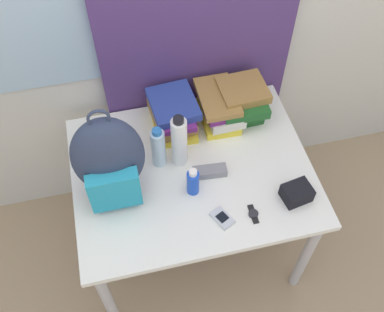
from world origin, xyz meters
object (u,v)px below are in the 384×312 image
at_px(cell_phone, 222,218).
at_px(camera_pouch, 297,193).
at_px(book_stack_left, 173,114).
at_px(sunglasses_case, 210,172).
at_px(wristwatch, 253,214).
at_px(sunscreen_bottle, 193,182).
at_px(backpack, 109,160).
at_px(water_bottle, 158,148).
at_px(book_stack_center, 219,106).
at_px(book_stack_right, 241,100).
at_px(sports_bottle, 179,141).

distance_m(cell_phone, camera_pouch, 0.34).
bearing_deg(book_stack_left, sunglasses_case, -73.25).
bearing_deg(wristwatch, sunscreen_bottle, 141.63).
relative_size(backpack, water_bottle, 2.18).
bearing_deg(camera_pouch, cell_phone, -175.09).
height_order(book_stack_center, water_bottle, water_bottle).
bearing_deg(cell_phone, book_stack_left, 99.19).
distance_m(book_stack_center, wristwatch, 0.56).
xyz_separation_m(book_stack_center, book_stack_right, (0.11, 0.00, 0.01)).
bearing_deg(book_stack_right, backpack, -155.48).
distance_m(book_stack_right, cell_phone, 0.61).
distance_m(backpack, cell_phone, 0.52).
relative_size(book_stack_left, book_stack_center, 1.00).
bearing_deg(cell_phone, sunglasses_case, 88.34).
xyz_separation_m(water_bottle, camera_pouch, (0.53, -0.32, -0.07)).
xyz_separation_m(camera_pouch, wristwatch, (-0.20, -0.04, -0.03)).
bearing_deg(backpack, wristwatch, -25.73).
bearing_deg(sports_bottle, wristwatch, -55.29).
height_order(sunglasses_case, wristwatch, sunglasses_case).
bearing_deg(sports_bottle, camera_pouch, -34.86).
relative_size(water_bottle, wristwatch, 2.49).
bearing_deg(book_stack_center, cell_phone, -103.74).
distance_m(sunscreen_bottle, sunglasses_case, 0.13).
distance_m(book_stack_center, sunglasses_case, 0.34).
relative_size(book_stack_left, cell_phone, 2.52).
height_order(book_stack_center, camera_pouch, book_stack_center).
bearing_deg(sunscreen_bottle, sunglasses_case, 36.44).
xyz_separation_m(sunglasses_case, camera_pouch, (0.33, -0.20, 0.02)).
relative_size(book_stack_right, wristwatch, 2.91).
height_order(book_stack_center, cell_phone, book_stack_center).
height_order(water_bottle, camera_pouch, water_bottle).
distance_m(book_stack_left, water_bottle, 0.23).
relative_size(book_stack_center, camera_pouch, 2.14).
height_order(book_stack_left, sunscreen_bottle, book_stack_left).
bearing_deg(camera_pouch, book_stack_right, 99.93).
height_order(cell_phone, sunglasses_case, sunglasses_case).
bearing_deg(water_bottle, wristwatch, -47.20).
height_order(book_stack_left, camera_pouch, book_stack_left).
bearing_deg(cell_phone, book_stack_right, 66.15).
distance_m(backpack, book_stack_right, 0.73).
bearing_deg(sunglasses_case, book_stack_left, 106.75).
bearing_deg(sunglasses_case, book_stack_center, 68.02).
bearing_deg(book_stack_right, book_stack_left, 179.93).
relative_size(book_stack_right, camera_pouch, 2.00).
xyz_separation_m(backpack, camera_pouch, (0.74, -0.22, -0.17)).
bearing_deg(book_stack_center, backpack, -151.54).
xyz_separation_m(book_stack_right, sports_bottle, (-0.35, -0.21, 0.05)).
bearing_deg(cell_phone, sunscreen_bottle, 117.54).
xyz_separation_m(book_stack_left, sunglasses_case, (0.10, -0.32, -0.06)).
bearing_deg(sports_bottle, cell_phone, -72.52).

